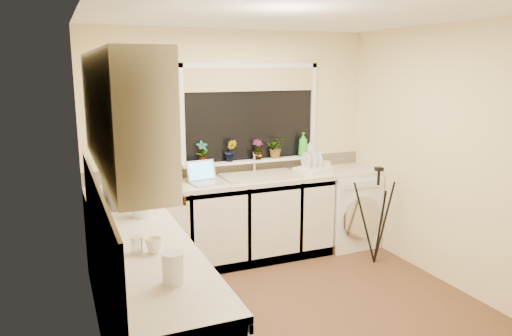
# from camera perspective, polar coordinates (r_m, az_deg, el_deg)

# --- Properties ---
(floor) EXTENTS (3.20, 3.20, 0.00)m
(floor) POSITION_cam_1_polar(r_m,az_deg,el_deg) (4.39, 4.49, -16.13)
(floor) COLOR brown
(floor) RESTS_ON ground
(ceiling) EXTENTS (3.20, 3.20, 0.00)m
(ceiling) POSITION_cam_1_polar(r_m,az_deg,el_deg) (3.90, 5.10, 17.60)
(ceiling) COLOR white
(ceiling) RESTS_ON ground
(wall_back) EXTENTS (3.20, 0.00, 3.20)m
(wall_back) POSITION_cam_1_polar(r_m,az_deg,el_deg) (5.32, -2.71, 2.84)
(wall_back) COLOR beige
(wall_back) RESTS_ON ground
(wall_front) EXTENTS (3.20, 0.00, 3.20)m
(wall_front) POSITION_cam_1_polar(r_m,az_deg,el_deg) (2.77, 19.33, -6.33)
(wall_front) COLOR beige
(wall_front) RESTS_ON ground
(wall_left) EXTENTS (0.00, 3.00, 3.00)m
(wall_left) POSITION_cam_1_polar(r_m,az_deg,el_deg) (3.54, -18.90, -2.40)
(wall_left) COLOR beige
(wall_left) RESTS_ON ground
(wall_right) EXTENTS (0.00, 3.00, 3.00)m
(wall_right) POSITION_cam_1_polar(r_m,az_deg,el_deg) (4.90, 21.61, 1.25)
(wall_right) COLOR beige
(wall_right) RESTS_ON ground
(base_cabinet_back) EXTENTS (2.55, 0.60, 0.86)m
(base_cabinet_back) POSITION_cam_1_polar(r_m,az_deg,el_deg) (5.13, -4.89, -6.69)
(base_cabinet_back) COLOR silver
(base_cabinet_back) RESTS_ON floor
(base_cabinet_left) EXTENTS (0.54, 2.40, 0.86)m
(base_cabinet_left) POSITION_cam_1_polar(r_m,az_deg,el_deg) (3.57, -12.65, -15.61)
(base_cabinet_left) COLOR silver
(base_cabinet_left) RESTS_ON floor
(worktop_back) EXTENTS (3.20, 0.60, 0.04)m
(worktop_back) POSITION_cam_1_polar(r_m,az_deg,el_deg) (5.11, -1.51, -1.47)
(worktop_back) COLOR beige
(worktop_back) RESTS_ON base_cabinet_back
(worktop_left) EXTENTS (0.60, 2.40, 0.04)m
(worktop_left) POSITION_cam_1_polar(r_m,az_deg,el_deg) (3.38, -13.00, -8.82)
(worktop_left) COLOR beige
(worktop_left) RESTS_ON base_cabinet_left
(upper_cabinet) EXTENTS (0.28, 1.90, 0.70)m
(upper_cabinet) POSITION_cam_1_polar(r_m,az_deg,el_deg) (3.02, -15.94, 6.50)
(upper_cabinet) COLOR silver
(upper_cabinet) RESTS_ON wall_left
(splashback_left) EXTENTS (0.02, 2.40, 0.45)m
(splashback_left) POSITION_cam_1_polar(r_m,az_deg,el_deg) (3.28, -18.18, -5.29)
(splashback_left) COLOR beige
(splashback_left) RESTS_ON wall_left
(splashback_back) EXTENTS (3.20, 0.02, 0.14)m
(splashback_back) POSITION_cam_1_polar(r_m,az_deg,el_deg) (5.35, -2.64, 0.13)
(splashback_back) COLOR beige
(splashback_back) RESTS_ON wall_back
(window_glass) EXTENTS (1.50, 0.02, 1.00)m
(window_glass) POSITION_cam_1_polar(r_m,az_deg,el_deg) (5.33, -0.66, 6.40)
(window_glass) COLOR black
(window_glass) RESTS_ON wall_back
(window_blind) EXTENTS (1.50, 0.02, 0.25)m
(window_blind) POSITION_cam_1_polar(r_m,az_deg,el_deg) (5.29, -0.56, 10.43)
(window_blind) COLOR tan
(window_blind) RESTS_ON wall_back
(windowsill) EXTENTS (1.60, 0.14, 0.03)m
(windowsill) POSITION_cam_1_polar(r_m,az_deg,el_deg) (5.36, -0.42, 0.86)
(windowsill) COLOR white
(windowsill) RESTS_ON wall_back
(sink) EXTENTS (0.82, 0.46, 0.03)m
(sink) POSITION_cam_1_polar(r_m,az_deg,el_deg) (5.17, 0.55, -0.91)
(sink) COLOR tan
(sink) RESTS_ON worktop_back
(faucet) EXTENTS (0.03, 0.03, 0.24)m
(faucet) POSITION_cam_1_polar(r_m,az_deg,el_deg) (5.31, -0.22, 0.61)
(faucet) COLOR silver
(faucet) RESTS_ON worktop_back
(washing_machine) EXTENTS (0.62, 0.60, 0.86)m
(washing_machine) POSITION_cam_1_polar(r_m,az_deg,el_deg) (5.77, 10.57, -4.75)
(washing_machine) COLOR white
(washing_machine) RESTS_ON floor
(laptop) EXTENTS (0.34, 0.33, 0.22)m
(laptop) POSITION_cam_1_polar(r_m,az_deg,el_deg) (4.93, -6.13, -1.11)
(laptop) COLOR #A8A8B0
(laptop) RESTS_ON worktop_back
(kettle) EXTENTS (0.17, 0.17, 0.22)m
(kettle) POSITION_cam_1_polar(r_m,az_deg,el_deg) (3.90, -13.28, -4.05)
(kettle) COLOR white
(kettle) RESTS_ON worktop_left
(dish_rack) EXTENTS (0.46, 0.41, 0.06)m
(dish_rack) POSITION_cam_1_polar(r_m,az_deg,el_deg) (5.45, 6.74, -0.18)
(dish_rack) COLOR white
(dish_rack) RESTS_ON worktop_back
(tripod) EXTENTS (0.59, 0.59, 1.04)m
(tripod) POSITION_cam_1_polar(r_m,az_deg,el_deg) (5.26, 14.07, -5.48)
(tripod) COLOR black
(tripod) RESTS_ON floor
(glass_jug) EXTENTS (0.12, 0.12, 0.17)m
(glass_jug) POSITION_cam_1_polar(r_m,az_deg,el_deg) (2.71, -9.80, -11.58)
(glass_jug) COLOR silver
(glass_jug) RESTS_ON worktop_left
(steel_jar) EXTENTS (0.08, 0.08, 0.11)m
(steel_jar) POSITION_cam_1_polar(r_m,az_deg,el_deg) (3.18, -13.90, -8.81)
(steel_jar) COLOR silver
(steel_jar) RESTS_ON worktop_left
(microwave) EXTENTS (0.36, 0.51, 0.27)m
(microwave) POSITION_cam_1_polar(r_m,az_deg,el_deg) (4.32, -15.08, -2.23)
(microwave) COLOR white
(microwave) RESTS_ON worktop_left
(plant_a) EXTENTS (0.14, 0.10, 0.24)m
(plant_a) POSITION_cam_1_polar(r_m,az_deg,el_deg) (5.14, -6.38, 1.87)
(plant_a) COLOR #999999
(plant_a) RESTS_ON windowsill
(plant_b) EXTENTS (0.16, 0.15, 0.24)m
(plant_b) POSITION_cam_1_polar(r_m,az_deg,el_deg) (5.22, -3.03, 2.07)
(plant_b) COLOR #999999
(plant_b) RESTS_ON windowsill
(plant_c) EXTENTS (0.13, 0.13, 0.22)m
(plant_c) POSITION_cam_1_polar(r_m,az_deg,el_deg) (5.34, 0.14, 2.20)
(plant_c) COLOR #999999
(plant_c) RESTS_ON windowsill
(plant_d) EXTENTS (0.25, 0.23, 0.23)m
(plant_d) POSITION_cam_1_polar(r_m,az_deg,el_deg) (5.44, 2.37, 2.42)
(plant_d) COLOR #999999
(plant_d) RESTS_ON windowsill
(soap_bottle_green) EXTENTS (0.11, 0.12, 0.27)m
(soap_bottle_green) POSITION_cam_1_polar(r_m,az_deg,el_deg) (5.57, 5.59, 2.82)
(soap_bottle_green) COLOR green
(soap_bottle_green) RESTS_ON windowsill
(soap_bottle_clear) EXTENTS (0.11, 0.11, 0.19)m
(soap_bottle_clear) POSITION_cam_1_polar(r_m,az_deg,el_deg) (5.61, 6.47, 2.44)
(soap_bottle_clear) COLOR #999999
(soap_bottle_clear) RESTS_ON windowsill
(cup_back) EXTENTS (0.13, 0.13, 0.10)m
(cup_back) POSITION_cam_1_polar(r_m,az_deg,el_deg) (5.58, 8.21, 0.31)
(cup_back) COLOR beige
(cup_back) RESTS_ON worktop_back
(cup_left) EXTENTS (0.13, 0.13, 0.10)m
(cup_left) POSITION_cam_1_polar(r_m,az_deg,el_deg) (3.16, -12.01, -8.96)
(cup_left) COLOR #F2E2C7
(cup_left) RESTS_ON worktop_left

